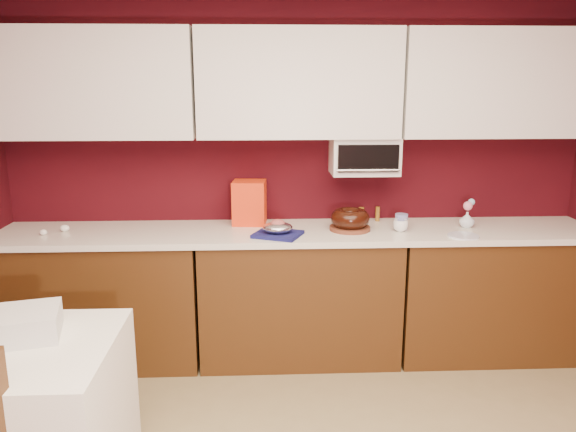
# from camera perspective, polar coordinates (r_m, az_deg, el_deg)

# --- Properties ---
(wall_back) EXTENTS (4.00, 0.02, 2.50)m
(wall_back) POSITION_cam_1_polar(r_m,az_deg,el_deg) (3.97, 0.88, 4.61)
(wall_back) COLOR #3B080E
(wall_back) RESTS_ON floor
(base_cabinet_left) EXTENTS (1.31, 0.58, 0.86)m
(base_cabinet_left) POSITION_cam_1_polar(r_m,az_deg,el_deg) (4.03, -18.36, -8.04)
(base_cabinet_left) COLOR #46270E
(base_cabinet_left) RESTS_ON floor
(base_cabinet_center) EXTENTS (1.31, 0.58, 0.86)m
(base_cabinet_center) POSITION_cam_1_polar(r_m,az_deg,el_deg) (3.89, 1.12, -8.14)
(base_cabinet_center) COLOR #46270E
(base_cabinet_center) RESTS_ON floor
(base_cabinet_right) EXTENTS (1.31, 0.58, 0.86)m
(base_cabinet_right) POSITION_cam_1_polar(r_m,az_deg,el_deg) (4.18, 19.82, -7.37)
(base_cabinet_right) COLOR #46270E
(base_cabinet_right) RESTS_ON floor
(countertop) EXTENTS (4.00, 0.62, 0.04)m
(countertop) POSITION_cam_1_polar(r_m,az_deg,el_deg) (3.74, 1.15, -1.72)
(countertop) COLOR silver
(countertop) RESTS_ON base_cabinet_center
(upper_cabinet_left) EXTENTS (1.31, 0.33, 0.70)m
(upper_cabinet_left) POSITION_cam_1_polar(r_m,az_deg,el_deg) (3.91, -19.33, 12.57)
(upper_cabinet_left) COLOR white
(upper_cabinet_left) RESTS_ON wall_back
(upper_cabinet_center) EXTENTS (1.31, 0.33, 0.70)m
(upper_cabinet_center) POSITION_cam_1_polar(r_m,az_deg,el_deg) (3.76, 1.07, 13.30)
(upper_cabinet_center) COLOR white
(upper_cabinet_center) RESTS_ON wall_back
(upper_cabinet_right) EXTENTS (1.31, 0.33, 0.70)m
(upper_cabinet_right) POSITION_cam_1_polar(r_m,az_deg,el_deg) (4.07, 20.64, 12.47)
(upper_cabinet_right) COLOR white
(upper_cabinet_right) RESTS_ON wall_back
(toaster_oven) EXTENTS (0.45, 0.30, 0.25)m
(toaster_oven) POSITION_cam_1_polar(r_m,az_deg,el_deg) (3.86, 7.73, 6.12)
(toaster_oven) COLOR white
(toaster_oven) RESTS_ON upper_cabinet_center
(toaster_oven_door) EXTENTS (0.40, 0.02, 0.18)m
(toaster_oven_door) POSITION_cam_1_polar(r_m,az_deg,el_deg) (3.71, 8.17, 5.80)
(toaster_oven_door) COLOR black
(toaster_oven_door) RESTS_ON toaster_oven
(toaster_oven_handle) EXTENTS (0.42, 0.02, 0.02)m
(toaster_oven_handle) POSITION_cam_1_polar(r_m,az_deg,el_deg) (3.70, 8.17, 4.62)
(toaster_oven_handle) COLOR silver
(toaster_oven_handle) RESTS_ON toaster_oven
(dining_table) EXTENTS (1.00, 0.80, 0.75)m
(dining_table) POSITION_cam_1_polar(r_m,az_deg,el_deg) (2.95, -26.86, -18.34)
(dining_table) COLOR white
(dining_table) RESTS_ON floor
(cake_base) EXTENTS (0.36, 0.36, 0.03)m
(cake_base) POSITION_cam_1_polar(r_m,az_deg,el_deg) (3.76, 6.30, -1.24)
(cake_base) COLOR brown
(cake_base) RESTS_ON countertop
(bundt_cake) EXTENTS (0.34, 0.34, 0.11)m
(bundt_cake) POSITION_cam_1_polar(r_m,az_deg,el_deg) (3.74, 6.32, -0.24)
(bundt_cake) COLOR black
(bundt_cake) RESTS_ON cake_base
(navy_towel) EXTENTS (0.35, 0.33, 0.02)m
(navy_towel) POSITION_cam_1_polar(r_m,az_deg,el_deg) (3.59, -1.05, -1.87)
(navy_towel) COLOR #161754
(navy_towel) RESTS_ON countertop
(foil_ham_nest) EXTENTS (0.23, 0.22, 0.07)m
(foil_ham_nest) POSITION_cam_1_polar(r_m,az_deg,el_deg) (3.58, -1.05, -1.19)
(foil_ham_nest) COLOR silver
(foil_ham_nest) RESTS_ON navy_towel
(roasted_ham) EXTENTS (0.11, 0.09, 0.06)m
(roasted_ham) POSITION_cam_1_polar(r_m,az_deg,el_deg) (3.57, -1.05, -0.80)
(roasted_ham) COLOR #AA524D
(roasted_ham) RESTS_ON foil_ham_nest
(pandoro_box) EXTENTS (0.24, 0.22, 0.30)m
(pandoro_box) POSITION_cam_1_polar(r_m,az_deg,el_deg) (3.88, -3.94, 1.39)
(pandoro_box) COLOR red
(pandoro_box) RESTS_ON countertop
(dark_pan) EXTENTS (0.24, 0.24, 0.04)m
(dark_pan) POSITION_cam_1_polar(r_m,az_deg,el_deg) (3.86, 6.37, -0.74)
(dark_pan) COLOR black
(dark_pan) RESTS_ON countertop
(coffee_mug) EXTENTS (0.12, 0.12, 0.09)m
(coffee_mug) POSITION_cam_1_polar(r_m,az_deg,el_deg) (3.77, 11.36, -0.84)
(coffee_mug) COLOR white
(coffee_mug) RESTS_ON countertop
(blue_jar) EXTENTS (0.10, 0.10, 0.10)m
(blue_jar) POSITION_cam_1_polar(r_m,az_deg,el_deg) (3.84, 11.44, -0.53)
(blue_jar) COLOR #1B2297
(blue_jar) RESTS_ON countertop
(flower_vase) EXTENTS (0.08, 0.08, 0.12)m
(flower_vase) POSITION_cam_1_polar(r_m,az_deg,el_deg) (3.98, 17.72, -0.25)
(flower_vase) COLOR silver
(flower_vase) RESTS_ON countertop
(flower_pink) EXTENTS (0.06, 0.06, 0.06)m
(flower_pink) POSITION_cam_1_polar(r_m,az_deg,el_deg) (3.97, 17.81, 0.98)
(flower_pink) COLOR pink
(flower_pink) RESTS_ON flower_vase
(flower_blue) EXTENTS (0.05, 0.05, 0.05)m
(flower_blue) POSITION_cam_1_polar(r_m,az_deg,el_deg) (3.99, 18.14, 1.36)
(flower_blue) COLOR #8DC3E2
(flower_blue) RESTS_ON flower_vase
(china_plate) EXTENTS (0.20, 0.20, 0.01)m
(china_plate) POSITION_cam_1_polar(r_m,az_deg,el_deg) (3.75, 17.38, -1.93)
(china_plate) COLOR white
(china_plate) RESTS_ON countertop
(amber_bottle) EXTENTS (0.05, 0.05, 0.11)m
(amber_bottle) POSITION_cam_1_polar(r_m,az_deg,el_deg) (3.95, 7.45, 0.09)
(amber_bottle) COLOR #8D6119
(amber_bottle) RESTS_ON countertop
(egg_left) EXTENTS (0.06, 0.05, 0.04)m
(egg_left) POSITION_cam_1_polar(r_m,az_deg,el_deg) (3.94, -23.60, -1.53)
(egg_left) COLOR white
(egg_left) RESTS_ON countertop
(egg_right) EXTENTS (0.07, 0.06, 0.05)m
(egg_right) POSITION_cam_1_polar(r_m,az_deg,el_deg) (3.97, -21.74, -1.16)
(egg_right) COLOR white
(egg_right) RESTS_ON countertop
(newspaper_stack) EXTENTS (0.40, 0.36, 0.12)m
(newspaper_stack) POSITION_cam_1_polar(r_m,az_deg,el_deg) (2.80, -25.67, -9.91)
(newspaper_stack) COLOR silver
(newspaper_stack) RESTS_ON dining_table
(amber_bottle_tall) EXTENTS (0.04, 0.04, 0.10)m
(amber_bottle_tall) POSITION_cam_1_polar(r_m,az_deg,el_deg) (4.02, 9.09, 0.21)
(amber_bottle_tall) COLOR brown
(amber_bottle_tall) RESTS_ON countertop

